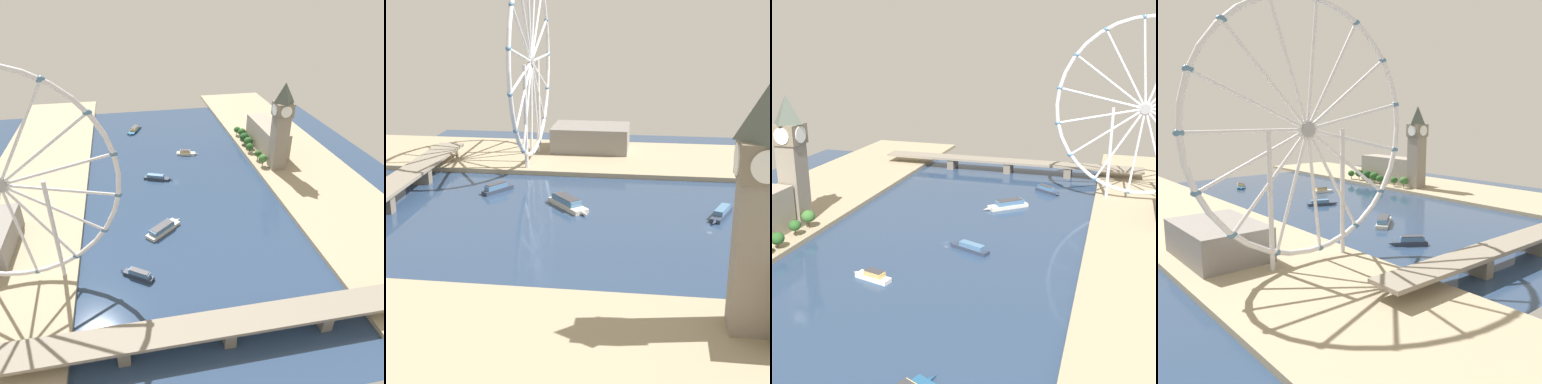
% 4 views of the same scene
% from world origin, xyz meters
% --- Properties ---
extents(ground_plane, '(418.46, 418.46, 0.00)m').
position_xyz_m(ground_plane, '(0.00, 0.00, 0.00)').
color(ground_plane, navy).
extents(riverbank_left, '(90.00, 520.00, 3.00)m').
position_xyz_m(riverbank_left, '(-124.23, 0.00, 1.50)').
color(riverbank_left, tan).
rests_on(riverbank_left, ground_plane).
extents(riverbank_right, '(90.00, 520.00, 3.00)m').
position_xyz_m(riverbank_right, '(124.23, 0.00, 1.50)').
color(riverbank_right, tan).
rests_on(riverbank_right, ground_plane).
extents(clock_tower, '(16.48, 16.48, 81.17)m').
position_xyz_m(clock_tower, '(-98.44, -4.06, 45.26)').
color(clock_tower, gray).
rests_on(clock_tower, riverbank_left).
extents(parliament_block, '(22.00, 70.59, 27.68)m').
position_xyz_m(parliament_block, '(-104.63, -47.36, 16.84)').
color(parliament_block, gray).
rests_on(parliament_block, riverbank_left).
extents(tree_row_embankment, '(11.82, 90.18, 12.50)m').
position_xyz_m(tree_row_embankment, '(-86.75, -55.22, 10.30)').
color(tree_row_embankment, '#513823').
rests_on(tree_row_embankment, riverbank_left).
extents(ferris_wheel, '(125.39, 3.20, 128.22)m').
position_xyz_m(ferris_wheel, '(108.40, 111.04, 68.49)').
color(ferris_wheel, silver).
rests_on(ferris_wheel, riverbank_right).
extents(riverside_hall, '(37.73, 54.54, 17.88)m').
position_xyz_m(riverside_hall, '(141.15, 74.85, 11.94)').
color(riverside_hall, gray).
rests_on(riverside_hall, riverbank_right).
extents(river_bridge, '(230.46, 17.16, 11.03)m').
position_xyz_m(river_bridge, '(-0.00, 171.47, 8.70)').
color(river_bridge, gray).
rests_on(river_bridge, ground_plane).
extents(tour_boat_0, '(29.37, 25.95, 5.80)m').
position_xyz_m(tour_boat_0, '(21.11, 73.99, 2.46)').
color(tour_boat_0, beige).
rests_on(tour_boat_0, ground_plane).
extents(tour_boat_1, '(26.96, 13.67, 4.75)m').
position_xyz_m(tour_boat_1, '(16.90, -7.08, 1.98)').
color(tour_boat_1, '#2D384C').
rests_on(tour_boat_1, ground_plane).
extents(tour_boat_2, '(21.71, 16.38, 5.61)m').
position_xyz_m(tour_boat_2, '(42.35, 118.73, 2.34)').
color(tour_boat_2, '#2D384C').
rests_on(tour_boat_2, ground_plane).
extents(tour_boat_3, '(22.97, 9.96, 5.25)m').
position_xyz_m(tour_boat_3, '(-19.50, -56.01, 2.07)').
color(tour_boat_3, white).
rests_on(tour_boat_3, ground_plane).
extents(tour_boat_4, '(18.17, 31.22, 5.09)m').
position_xyz_m(tour_boat_4, '(29.94, -135.19, 2.07)').
color(tour_boat_4, '#235684').
rests_on(tour_boat_4, ground_plane).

